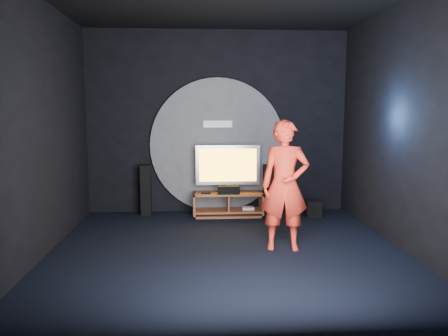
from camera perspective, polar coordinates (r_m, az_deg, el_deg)
The scene contains 14 objects.
floor at distance 6.32m, azimuth 0.29°, elevation -10.76°, with size 5.00×5.00×0.00m, color black.
back_wall at distance 8.50m, azimuth -0.86°, elevation 5.99°, with size 5.00×0.04×3.50m, color black.
front_wall at distance 3.52m, azimuth 3.09°, elevation 3.59°, with size 5.00×0.04×3.50m, color black.
left_wall at distance 6.35m, azimuth -22.93°, elevation 4.81°, with size 0.04×5.00×3.50m, color black.
right_wall at distance 6.66m, azimuth 22.38°, elevation 4.95°, with size 0.04×5.00×3.50m, color black.
wall_disc_panel at distance 8.47m, azimuth -0.83°, elevation 2.94°, with size 2.60×0.11×2.60m.
media_console at distance 8.26m, azimuth 0.58°, elevation -4.95°, with size 1.31×0.45×0.45m.
tv at distance 8.19m, azimuth 0.50°, elevation 0.20°, with size 1.20×0.22×0.88m.
center_speaker at distance 8.05m, azimuth 0.61°, elevation -2.89°, with size 0.40×0.15×0.15m, color black.
remote at distance 8.07m, azimuth -2.37°, elevation -3.33°, with size 0.18×0.05×0.02m, color black.
tower_speaker_left at distance 8.42m, azimuth -10.16°, elevation -2.85°, with size 0.19×0.21×0.96m, color black.
tower_speaker_right at distance 8.37m, azimuth 5.83°, elevation -2.84°, with size 0.19×0.21×0.96m, color black.
subwoofer at distance 8.39m, azimuth 11.52°, elevation -5.19°, with size 0.28×0.28×0.31m, color black.
player at distance 6.26m, azimuth 7.95°, elevation -2.26°, with size 0.68×0.44×1.86m, color red.
Camera 1 is at (-0.41, -5.99, 2.00)m, focal length 35.00 mm.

